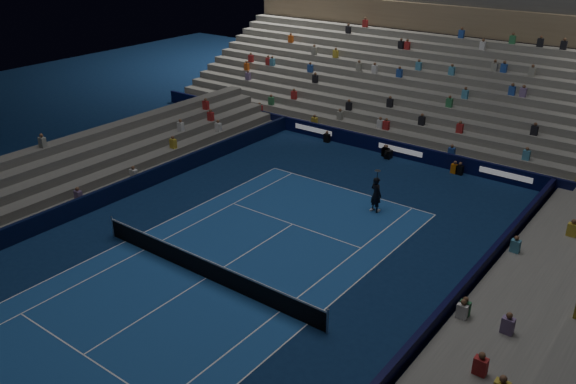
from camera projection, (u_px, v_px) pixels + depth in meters
The scene contains 10 objects.
ground at pixel (206, 278), 26.34m from camera, with size 90.00×90.00×0.00m, color #0B2046.
court_surface at pixel (206, 278), 26.34m from camera, with size 10.97×23.77×0.01m, color #19478D.
sponsor_barrier_far at pixel (401, 150), 39.57m from camera, with size 44.00×0.25×1.00m, color black.
sponsor_barrier_east at pixel (406, 357), 20.82m from camera, with size 0.25×37.00×1.00m, color black.
sponsor_barrier_west at pixel (73, 210), 31.44m from camera, with size 0.25×37.00×1.00m, color black.
grandstand_main at pixel (461, 80), 45.20m from camera, with size 44.00×15.20×11.20m.
grandstand_west at pixel (35, 186), 33.16m from camera, with size 5.00×37.00×2.50m.
tennis_net at pixel (206, 268), 26.13m from camera, with size 12.90×0.10×1.10m.
tennis_player at pixel (376, 194), 31.98m from camera, with size 0.73×0.48×2.00m, color black.
broadcast_camera at pixel (388, 154), 39.45m from camera, with size 0.42×0.86×0.55m.
Camera 1 is at (16.34, -15.69, 14.43)m, focal length 37.18 mm.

